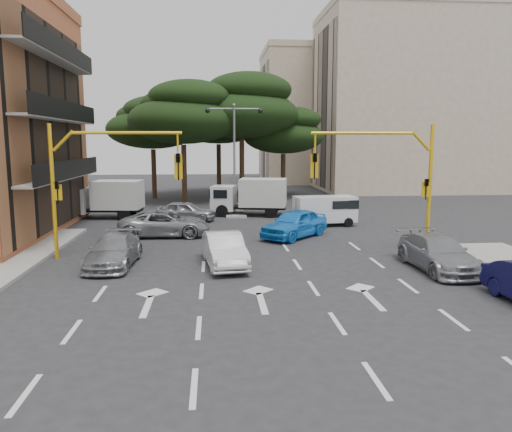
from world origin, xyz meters
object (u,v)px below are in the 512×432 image
at_px(street_lamp_center, 234,139).
at_px(car_silver_cross_a, 165,224).
at_px(van_white, 325,211).
at_px(signal_mast_right, 393,171).
at_px(box_truck_b, 250,197).
at_px(car_silver_cross_b, 186,211).
at_px(car_silver_parked, 438,253).
at_px(signal_mast_left, 94,172).
at_px(box_truck_a, 104,199).
at_px(car_white_hatch, 224,250).
at_px(car_silver_wagon, 114,251).
at_px(car_blue_compact, 295,223).

relative_size(street_lamp_center, car_silver_cross_a, 1.54).
height_order(car_silver_cross_a, van_white, van_white).
bearing_deg(signal_mast_right, box_truck_b, 114.96).
height_order(car_silver_cross_b, car_silver_parked, car_silver_parked).
xyz_separation_m(signal_mast_left, car_silver_cross_b, (3.41, 10.29, -3.22)).
bearing_deg(box_truck_a, box_truck_b, -81.96).
bearing_deg(street_lamp_center, box_truck_b, -56.99).
distance_m(signal_mast_right, box_truck_b, 13.99).
xyz_separation_m(car_white_hatch, car_silver_wagon, (-4.66, 0.40, -0.05)).
height_order(car_silver_cross_a, car_silver_parked, car_silver_parked).
distance_m(car_silver_parked, van_white, 11.31).
xyz_separation_m(car_white_hatch, car_blue_compact, (3.97, 6.01, 0.08)).
bearing_deg(signal_mast_left, car_silver_wagon, -56.32).
xyz_separation_m(street_lamp_center, car_silver_cross_b, (-3.40, -3.72, -4.77)).
height_order(car_blue_compact, car_silver_parked, car_blue_compact).
bearing_deg(van_white, car_silver_wagon, -57.05).
distance_m(box_truck_a, box_truck_b, 10.01).
bearing_deg(car_white_hatch, car_silver_cross_b, 93.07).
height_order(street_lamp_center, van_white, street_lamp_center).
bearing_deg(signal_mast_right, car_white_hatch, -166.11).
distance_m(car_silver_cross_b, box_truck_b, 4.95).
relative_size(signal_mast_left, car_white_hatch, 1.41).
relative_size(signal_mast_left, car_silver_wagon, 1.35).
bearing_deg(signal_mast_left, box_truck_b, 57.96).
bearing_deg(van_white, box_truck_b, -144.05).
distance_m(signal_mast_right, car_silver_cross_a, 12.53).
relative_size(car_silver_parked, van_white, 1.29).
xyz_separation_m(street_lamp_center, car_blue_compact, (2.86, -9.96, -4.65)).
relative_size(signal_mast_left, car_silver_parked, 1.24).
bearing_deg(box_truck_b, car_silver_cross_b, 127.34).
bearing_deg(car_white_hatch, car_silver_cross_a, 106.62).
bearing_deg(signal_mast_right, signal_mast_left, 180.00).
relative_size(car_blue_compact, van_white, 1.22).
xyz_separation_m(street_lamp_center, car_white_hatch, (-1.11, -15.97, -4.73)).
distance_m(street_lamp_center, car_white_hatch, 16.69).
relative_size(car_white_hatch, car_blue_compact, 0.93).
height_order(car_silver_parked, van_white, van_white).
height_order(street_lamp_center, car_silver_cross_a, street_lamp_center).
distance_m(car_silver_cross_b, box_truck_a, 5.90).
relative_size(signal_mast_right, car_blue_compact, 1.31).
relative_size(signal_mast_left, van_white, 1.60).
xyz_separation_m(car_white_hatch, car_silver_cross_a, (-3.12, 6.97, -0.00)).
xyz_separation_m(street_lamp_center, car_silver_cross_a, (-4.23, -9.00, -4.73)).
height_order(car_white_hatch, van_white, van_white).
height_order(signal_mast_right, signal_mast_left, same).
bearing_deg(box_truck_a, street_lamp_center, -72.06).
distance_m(car_silver_cross_a, box_truck_a, 8.49).
relative_size(car_silver_wagon, box_truck_a, 0.85).
height_order(car_blue_compact, van_white, van_white).
xyz_separation_m(car_silver_cross_b, box_truck_a, (-5.60, 1.72, 0.63)).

